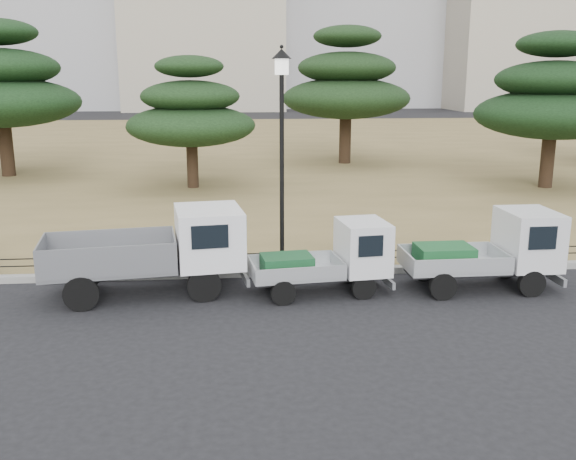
{
  "coord_description": "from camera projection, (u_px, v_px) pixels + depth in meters",
  "views": [
    {
      "loc": [
        -1.24,
        -12.59,
        4.84
      ],
      "look_at": [
        0.0,
        2.0,
        1.3
      ],
      "focal_mm": 40.0,
      "sensor_mm": 36.0,
      "label": 1
    }
  ],
  "objects": [
    {
      "name": "ground",
      "position": [
        296.0,
        313.0,
        13.43
      ],
      "size": [
        220.0,
        220.0,
        0.0
      ],
      "primitive_type": "plane",
      "color": "black"
    },
    {
      "name": "lawn",
      "position": [
        252.0,
        148.0,
        43.05
      ],
      "size": [
        120.0,
        56.0,
        0.15
      ],
      "primitive_type": "cube",
      "color": "olive",
      "rests_on": "ground"
    },
    {
      "name": "curb",
      "position": [
        286.0,
        272.0,
        15.93
      ],
      "size": [
        120.0,
        0.25,
        0.16
      ],
      "primitive_type": "cube",
      "color": "gray",
      "rests_on": "ground"
    },
    {
      "name": "truck_large",
      "position": [
        157.0,
        248.0,
        14.4
      ],
      "size": [
        4.58,
        2.3,
        1.91
      ],
      "rotation": [
        0.0,
        0.0,
        0.14
      ],
      "color": "black",
      "rests_on": "ground"
    },
    {
      "name": "truck_kei_front",
      "position": [
        331.0,
        258.0,
        14.5
      ],
      "size": [
        3.22,
        1.66,
        1.63
      ],
      "rotation": [
        0.0,
        0.0,
        0.12
      ],
      "color": "black",
      "rests_on": "ground"
    },
    {
      "name": "truck_kei_rear",
      "position": [
        492.0,
        250.0,
        14.78
      ],
      "size": [
        3.5,
        1.57,
        1.82
      ],
      "rotation": [
        0.0,
        0.0,
        0.02
      ],
      "color": "black",
      "rests_on": "ground"
    },
    {
      "name": "street_lamp",
      "position": [
        282.0,
        123.0,
        15.36
      ],
      "size": [
        0.47,
        0.47,
        5.29
      ],
      "color": "black",
      "rests_on": "lawn"
    },
    {
      "name": "pipe_fence",
      "position": [
        285.0,
        256.0,
        15.99
      ],
      "size": [
        38.0,
        0.04,
        0.4
      ],
      "color": "black",
      "rests_on": "lawn"
    },
    {
      "name": "pine_west_near",
      "position": [
        0.0,
        87.0,
        29.77
      ],
      "size": [
        7.23,
        7.23,
        7.23
      ],
      "color": "black",
      "rests_on": "lawn"
    },
    {
      "name": "pine_center_left",
      "position": [
        191.0,
        112.0,
        26.81
      ],
      "size": [
        5.41,
        5.41,
        5.5
      ],
      "color": "black",
      "rests_on": "lawn"
    },
    {
      "name": "pine_center_right",
      "position": [
        346.0,
        85.0,
        34.24
      ],
      "size": [
        6.84,
        6.84,
        7.26
      ],
      "color": "black",
      "rests_on": "lawn"
    },
    {
      "name": "pine_east_near",
      "position": [
        553.0,
        99.0,
        26.7
      ],
      "size": [
        6.41,
        6.41,
        6.47
      ],
      "color": "black",
      "rests_on": "lawn"
    }
  ]
}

